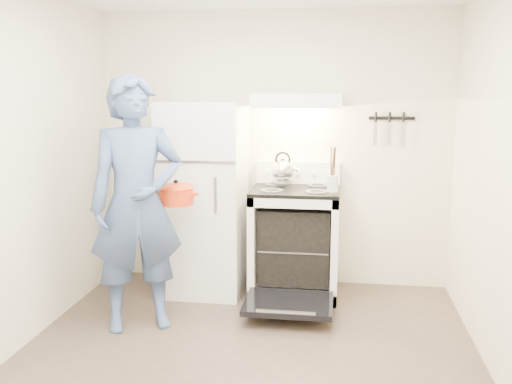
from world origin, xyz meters
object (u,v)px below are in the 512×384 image
Objects in this scene: refrigerator at (205,198)px; stove_body at (295,243)px; dutch_oven at (176,196)px; tea_kettle at (283,169)px; person at (137,205)px.

refrigerator is 0.90m from stove_body.
dutch_oven is at bearing -96.53° from refrigerator.
refrigerator is 4.88× the size of dutch_oven.
dutch_oven is (-0.76, -0.76, -0.12)m from tea_kettle.
person reaches higher than stove_body.
refrigerator is 0.93m from person.
tea_kettle reaches higher than dutch_oven.
dutch_oven is at bearing -134.81° from tea_kettle.
person reaches higher than tea_kettle.
tea_kettle is at bearing 45.19° from dutch_oven.
refrigerator is 5.56× the size of tea_kettle.
refrigerator reaches higher than dutch_oven.
tea_kettle is at bearing 141.22° from stove_body.
refrigerator is 0.89× the size of person.
dutch_oven is at bearing -143.11° from stove_body.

